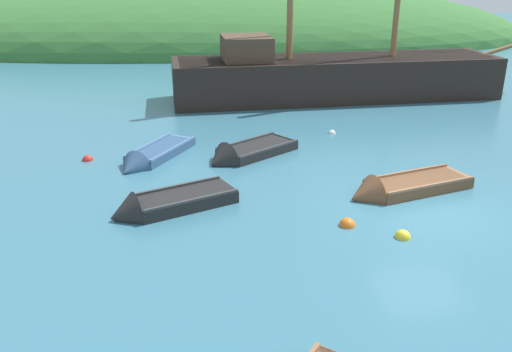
{
  "coord_description": "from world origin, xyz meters",
  "views": [
    {
      "loc": [
        -5.9,
        -12.32,
        6.13
      ],
      "look_at": [
        -4.33,
        2.28,
        0.32
      ],
      "focal_mm": 37.59,
      "sensor_mm": 36.0,
      "label": 1
    }
  ],
  "objects": [
    {
      "name": "ground_plane",
      "position": [
        0.0,
        0.0,
        0.0
      ],
      "size": [
        120.0,
        120.0,
        0.0
      ],
      "primitive_type": "plane",
      "color": "teal"
    },
    {
      "name": "shore_hill",
      "position": [
        -4.42,
        34.7,
        0.0
      ],
      "size": [
        54.78,
        21.66,
        9.49
      ],
      "primitive_type": "ellipsoid",
      "color": "#387033",
      "rests_on": "ground"
    },
    {
      "name": "sailing_ship",
      "position": [
        0.6,
        13.13,
        0.76
      ],
      "size": [
        18.49,
        4.53,
        12.85
      ],
      "rotation": [
        0.0,
        0.0,
        0.06
      ],
      "color": "black",
      "rests_on": "ground"
    },
    {
      "name": "rowboat_portside",
      "position": [
        -0.29,
        1.35,
        0.1
      ],
      "size": [
        4.02,
        2.27,
        1.15
      ],
      "rotation": [
        0.0,
        0.0,
        3.45
      ],
      "color": "brown",
      "rests_on": "ground"
    },
    {
      "name": "rowboat_center",
      "position": [
        -7.6,
        4.9,
        0.08
      ],
      "size": [
        2.68,
        3.62,
        1.04
      ],
      "rotation": [
        0.0,
        0.0,
        4.2
      ],
      "color": "#335175",
      "rests_on": "ground"
    },
    {
      "name": "rowboat_near_dock",
      "position": [
        -6.95,
        0.88,
        0.12
      ],
      "size": [
        3.6,
        2.47,
        1.14
      ],
      "rotation": [
        0.0,
        0.0,
        3.57
      ],
      "color": "black",
      "rests_on": "ground"
    },
    {
      "name": "rowboat_far",
      "position": [
        -4.48,
        4.84,
        0.09
      ],
      "size": [
        3.51,
        3.05,
        1.22
      ],
      "rotation": [
        0.0,
        0.0,
        3.78
      ],
      "color": "black",
      "rests_on": "ground"
    },
    {
      "name": "buoy_orange",
      "position": [
        -2.32,
        -0.53,
        0.0
      ],
      "size": [
        0.41,
        0.41,
        0.41
      ],
      "primitive_type": "sphere",
      "color": "orange",
      "rests_on": "ground"
    },
    {
      "name": "buoy_white",
      "position": [
        -0.81,
        7.27,
        0.0
      ],
      "size": [
        0.28,
        0.28,
        0.28
      ],
      "primitive_type": "sphere",
      "color": "white",
      "rests_on": "ground"
    },
    {
      "name": "buoy_yellow",
      "position": [
        -1.16,
        -1.29,
        0.0
      ],
      "size": [
        0.39,
        0.39,
        0.39
      ],
      "primitive_type": "sphere",
      "color": "yellow",
      "rests_on": "ground"
    },
    {
      "name": "buoy_red",
      "position": [
        -9.73,
        5.14,
        0.0
      ],
      "size": [
        0.36,
        0.36,
        0.36
      ],
      "primitive_type": "sphere",
      "color": "red",
      "rests_on": "ground"
    }
  ]
}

